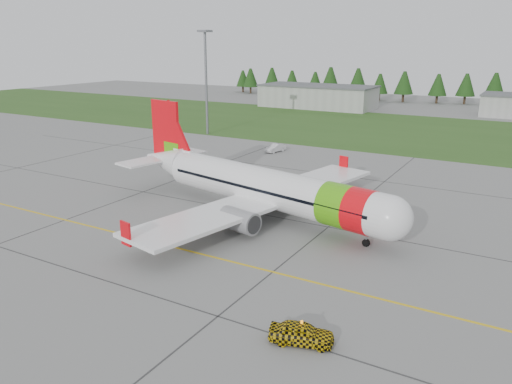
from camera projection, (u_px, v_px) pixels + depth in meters
The scene contains 9 objects.
ground at pixel (112, 283), 39.06m from camera, with size 320.00×320.00×0.00m, color gray.
aircraft at pixel (264, 187), 53.18m from camera, with size 36.68×34.35×11.22m.
follow_me_car at pixel (302, 314), 30.66m from camera, with size 1.64×1.39×4.08m, color yellow.
service_van at pixel (275, 140), 85.28m from camera, with size 1.45×1.37×4.16m, color silver.
grass_strip at pixel (394, 130), 107.05m from camera, with size 320.00×50.00×0.03m, color #30561E.
taxi_guideline at pixel (177, 248), 45.69m from camera, with size 120.00×0.25×0.02m, color gold.
hangar_west at pixel (318, 97), 143.79m from camera, with size 32.00×14.00×6.00m, color #A8A8A3.
floodlight_mast at pixel (206, 85), 99.62m from camera, with size 0.50×0.50×20.00m, color slate.
treeline at pixel (445, 87), 152.04m from camera, with size 160.00×8.00×10.00m, color #1C3F14, non-canonical shape.
Camera 1 is at (27.47, -24.96, 18.05)m, focal length 35.00 mm.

